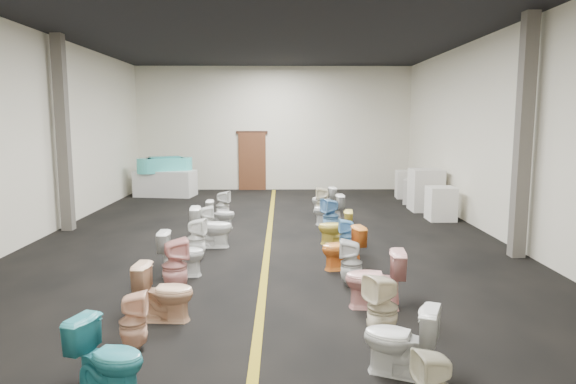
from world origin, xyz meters
name	(u,v)px	position (x,y,z in m)	size (l,w,h in m)	color
floor	(268,239)	(0.00, 0.00, 0.00)	(16.00, 16.00, 0.00)	black
ceiling	(267,26)	(0.00, 0.00, 4.50)	(16.00, 16.00, 0.00)	black
wall_back	(274,129)	(0.00, 8.00, 2.25)	(10.00, 10.00, 0.00)	beige
wall_front	(231,178)	(0.00, -8.00, 2.25)	(10.00, 10.00, 0.00)	beige
wall_left	(31,135)	(-5.00, 0.00, 2.25)	(16.00, 16.00, 0.00)	beige
wall_right	(502,135)	(5.00, 0.00, 2.25)	(16.00, 16.00, 0.00)	beige
aisle_stripe	(268,239)	(0.00, 0.00, 0.00)	(0.12, 15.60, 0.01)	olive
back_door	(252,161)	(-0.80, 7.94, 1.05)	(1.00, 0.10, 2.10)	#562D19
door_frame	(252,132)	(-0.80, 7.95, 2.12)	(1.15, 0.08, 0.10)	#331C11
column_left	(63,134)	(-4.75, 1.00, 2.25)	(0.25, 0.25, 4.50)	#59544C
column_right	(523,138)	(4.75, -1.50, 2.25)	(0.25, 0.25, 4.50)	#59544C
display_table	(166,183)	(-3.66, 6.40, 0.43)	(1.95, 0.98, 0.87)	silver
bathtub	(165,165)	(-3.66, 6.40, 1.07)	(1.76, 1.15, 0.55)	#45C7C1
appliance_crate_a	(441,204)	(4.40, 2.07, 0.43)	(0.67, 0.67, 0.87)	white
appliance_crate_b	(426,190)	(4.40, 3.49, 0.59)	(0.86, 0.86, 1.19)	silver
appliance_crate_c	(415,192)	(4.40, 4.68, 0.38)	(0.67, 0.67, 0.76)	beige
appliance_crate_d	(406,184)	(4.40, 5.84, 0.46)	(0.64, 0.64, 0.91)	silver
toilet_left_0	(108,357)	(-1.34, -6.37, 0.37)	(0.41, 0.72, 0.74)	teal
toilet_left_1	(133,322)	(-1.37, -5.45, 0.34)	(0.31, 0.31, 0.68)	#F7BD9B
toilet_left_2	(165,292)	(-1.22, -4.56, 0.38)	(0.42, 0.74, 0.76)	#EBB68E
toilet_left_3	(175,266)	(-1.30, -3.50, 0.42)	(0.37, 0.38, 0.83)	#DF9893
toilet_left_4	(182,253)	(-1.37, -2.64, 0.38)	(0.42, 0.74, 0.76)	silver
toilet_left_5	(196,239)	(-1.30, -1.63, 0.39)	(0.35, 0.36, 0.77)	white
toilet_left_6	(211,227)	(-1.14, -0.71, 0.42)	(0.47, 0.82, 0.84)	white
toilet_left_7	(206,222)	(-1.38, 0.14, 0.35)	(0.32, 0.33, 0.71)	white
toilet_left_8	(221,214)	(-1.17, 1.15, 0.34)	(0.38, 0.66, 0.68)	silver
toilet_left_9	(223,206)	(-1.23, 2.05, 0.39)	(0.35, 0.35, 0.77)	silver
toilet_right_1	(400,340)	(1.49, -6.03, 0.38)	(0.42, 0.74, 0.76)	white
toilet_right_2	(382,308)	(1.47, -5.21, 0.40)	(0.36, 0.37, 0.80)	#F3E5C4
toilet_right_3	(375,279)	(1.57, -4.16, 0.41)	(0.46, 0.80, 0.82)	#EBA29D
toilet_right_4	(351,263)	(1.37, -3.23, 0.37)	(0.33, 0.34, 0.74)	silver
toilet_right_5	(343,248)	(1.35, -2.31, 0.38)	(0.42, 0.74, 0.75)	orange
toilet_right_6	(347,237)	(1.55, -1.31, 0.35)	(0.31, 0.32, 0.69)	#74B7EA
toilet_right_7	(335,227)	(1.41, -0.49, 0.36)	(0.40, 0.71, 0.72)	#EFD14B
toilet_right_8	(331,216)	(1.40, 0.48, 0.41)	(0.37, 0.38, 0.82)	#6AA2D5
toilet_right_9	(329,210)	(1.45, 1.50, 0.38)	(0.42, 0.74, 0.76)	silver
toilet_right_10	(323,203)	(1.38, 2.37, 0.41)	(0.37, 0.38, 0.83)	beige
toilet_right_11	(324,200)	(1.47, 3.31, 0.35)	(0.39, 0.68, 0.69)	silver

